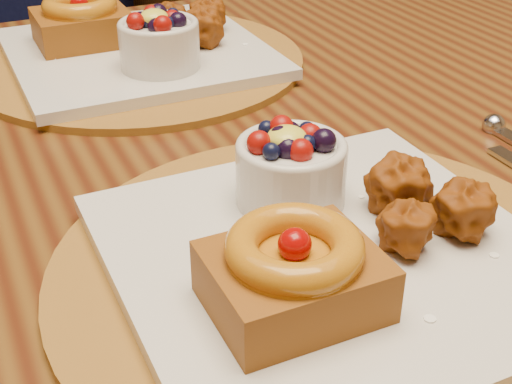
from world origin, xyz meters
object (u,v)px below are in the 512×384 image
Objects in this scene: place_setting_far at (137,47)px; chair_far at (123,92)px; place_setting_near at (325,246)px; dining_table at (212,212)px.

chair_far is at bearing 78.62° from place_setting_far.
place_setting_near is 0.43m from place_setting_far.
place_setting_far is (-0.00, 0.22, 0.10)m from dining_table.
place_setting_far reaches higher than dining_table.
place_setting_far is at bearing -92.93° from chair_far.
dining_table is 4.21× the size of place_setting_far.
place_setting_near is at bearing -90.53° from dining_table.
chair_far is at bearing 82.20° from dining_table.
dining_table is 4.21× the size of place_setting_near.
place_setting_far reaches higher than place_setting_near.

